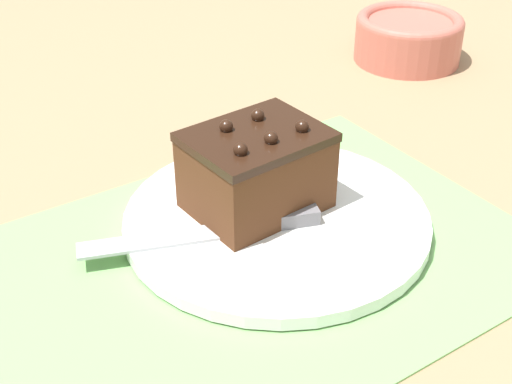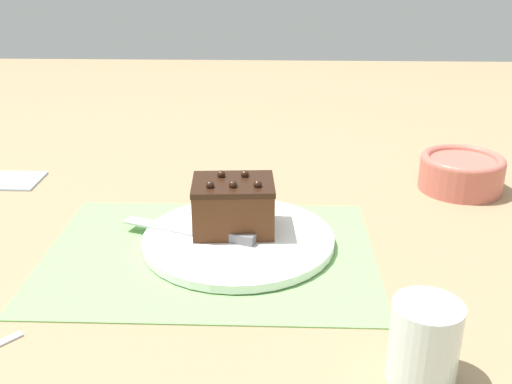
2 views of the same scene
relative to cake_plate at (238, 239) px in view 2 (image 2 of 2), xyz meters
name	(u,v)px [view 2 (image 2 of 2)]	position (x,y,z in m)	size (l,w,h in m)	color
ground_plane	(210,254)	(0.04, 0.03, -0.01)	(3.00, 3.00, 0.00)	#9E7F5B
placemat_woven	(210,253)	(0.04, 0.03, -0.01)	(0.46, 0.34, 0.00)	#7AB266
cake_plate	(238,239)	(0.00, 0.00, 0.00)	(0.28, 0.28, 0.01)	white
chocolate_cake	(233,205)	(0.01, -0.02, 0.04)	(0.12, 0.10, 0.08)	#512D19
serving_knife	(210,233)	(0.04, 0.00, 0.01)	(0.20, 0.09, 0.01)	slate
drinking_glass	(424,342)	(-0.20, 0.28, 0.03)	(0.07, 0.07, 0.09)	silver
small_bowl	(461,171)	(-0.38, -0.23, 0.02)	(0.14, 0.14, 0.06)	#C66656
folded_napkin	(10,180)	(0.43, -0.23, -0.01)	(0.11, 0.09, 0.01)	silver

